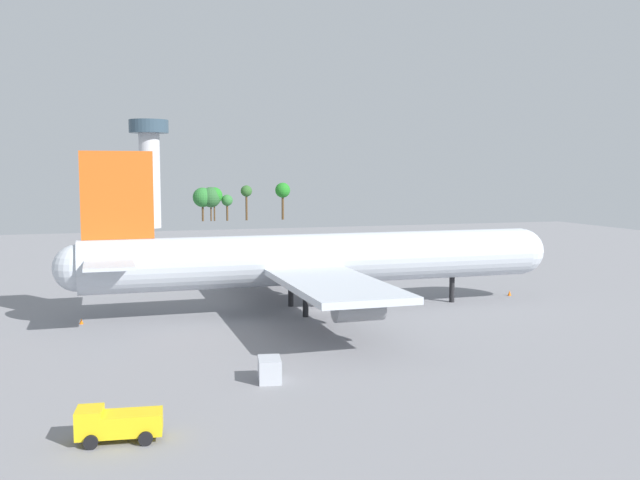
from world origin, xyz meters
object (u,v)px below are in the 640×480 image
object	(u,v)px
cargo_container_aft	(270,370)
control_tower	(150,163)
safety_cone_tail	(81,321)
cargo_airplane	(318,260)
safety_cone_nose	(509,293)
fuel_truck	(117,423)

from	to	relation	value
cargo_container_aft	control_tower	xyz separation A→B (m)	(1.41, 167.16, 19.03)
safety_cone_tail	control_tower	world-z (taller)	control_tower
safety_cone_tail	cargo_container_aft	bearing A→B (deg)	-60.82
cargo_airplane	control_tower	xyz separation A→B (m)	(-11.31, 139.53, 13.60)
cargo_container_aft	safety_cone_nose	xyz separation A→B (m)	(41.45, 29.62, -0.62)
cargo_airplane	safety_cone_nose	xyz separation A→B (m)	(28.73, 1.99, -6.05)
cargo_airplane	safety_cone_nose	bearing A→B (deg)	3.95
fuel_truck	safety_cone_nose	xyz separation A→B (m)	(53.83, 39.48, -0.83)
cargo_airplane	safety_cone_tail	size ratio (longest dim) A/B	96.30
cargo_airplane	cargo_container_aft	world-z (taller)	cargo_airplane
cargo_airplane	safety_cone_nose	distance (m)	29.42
cargo_airplane	control_tower	size ratio (longest dim) A/B	1.92
control_tower	safety_cone_tail	bearing A→B (deg)	-96.94
safety_cone_tail	cargo_airplane	bearing A→B (deg)	-0.44
cargo_airplane	fuel_truck	xyz separation A→B (m)	(-25.10, -37.50, -5.21)
fuel_truck	cargo_container_aft	size ratio (longest dim) A/B	1.83
cargo_airplane	fuel_truck	size ratio (longest dim) A/B	11.30
fuel_truck	safety_cone_tail	distance (m)	37.86
fuel_truck	control_tower	xyz separation A→B (m)	(13.79, 177.03, 18.82)
safety_cone_nose	safety_cone_tail	bearing A→B (deg)	-178.22
cargo_container_aft	control_tower	bearing A→B (deg)	89.52
safety_cone_nose	safety_cone_tail	xyz separation A→B (m)	(-57.01, -1.77, -0.03)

